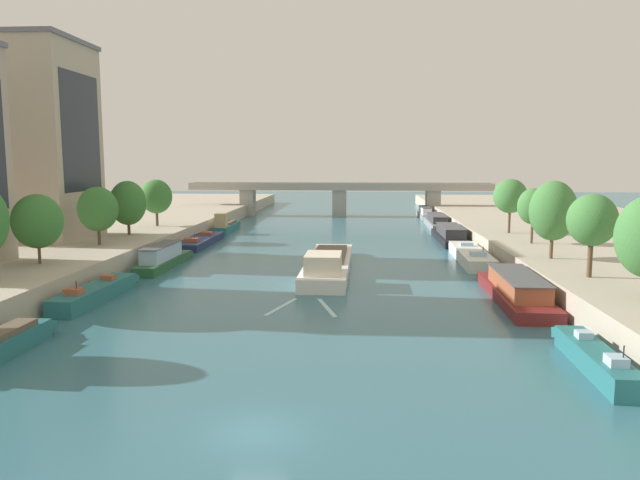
{
  "coord_description": "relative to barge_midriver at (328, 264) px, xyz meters",
  "views": [
    {
      "loc": [
        4.35,
        -24.06,
        11.55
      ],
      "look_at": [
        0.0,
        40.68,
        2.93
      ],
      "focal_mm": 33.79,
      "sensor_mm": 36.0,
      "label": 1
    }
  ],
  "objects": [
    {
      "name": "ground_plane",
      "position": [
        -1.07,
        -37.09,
        -0.95
      ],
      "size": [
        400.0,
        400.0,
        0.0
      ],
      "primitive_type": "plane",
      "color": "#336675"
    },
    {
      "name": "quay_left",
      "position": [
        -38.29,
        17.91,
        0.21
      ],
      "size": [
        36.0,
        170.0,
        2.33
      ],
      "primitive_type": "cube",
      "color": "#B2A893",
      "rests_on": "ground"
    },
    {
      "name": "quay_right",
      "position": [
        36.15,
        17.91,
        0.21
      ],
      "size": [
        36.0,
        170.0,
        2.33
      ],
      "primitive_type": "cube",
      "color": "#B2A893",
      "rests_on": "ground"
    },
    {
      "name": "barge_midriver",
      "position": [
        0.0,
        0.0,
        0.0
      ],
      "size": [
        4.6,
        23.74,
        3.07
      ],
      "color": "silver",
      "rests_on": "ground"
    },
    {
      "name": "wake_behind_barge",
      "position": [
        -1.1,
        -14.87,
        -0.94
      ],
      "size": [
        5.6,
        5.9,
        0.03
      ],
      "color": "#A5D1DB",
      "rests_on": "ground"
    },
    {
      "name": "moored_boat_left_near",
      "position": [
        -18.45,
        -13.86,
        -0.26
      ],
      "size": [
        2.64,
        12.61,
        2.43
      ],
      "color": "#23666B",
      "rests_on": "ground"
    },
    {
      "name": "moored_boat_left_lone",
      "position": [
        -18.0,
        1.85,
        0.12
      ],
      "size": [
        2.6,
        13.56,
        2.57
      ],
      "color": "#235633",
      "rests_on": "ground"
    },
    {
      "name": "moored_boat_left_upstream",
      "position": [
        -18.67,
        19.65,
        -0.43
      ],
      "size": [
        3.33,
        16.04,
        2.1
      ],
      "color": "#1E284C",
      "rests_on": "ground"
    },
    {
      "name": "moored_boat_left_end",
      "position": [
        -18.64,
        35.38,
        0.02
      ],
      "size": [
        2.76,
        13.33,
        3.33
      ],
      "color": "#23666B",
      "rests_on": "ground"
    },
    {
      "name": "moored_boat_right_midway",
      "position": [
        16.31,
        -28.04,
        -0.28
      ],
      "size": [
        1.9,
        10.51,
        2.37
      ],
      "color": "#23666B",
      "rests_on": "ground"
    },
    {
      "name": "moored_boat_right_far",
      "position": [
        16.14,
        -11.67,
        0.04
      ],
      "size": [
        3.9,
        16.88,
        2.38
      ],
      "color": "maroon",
      "rests_on": "ground"
    },
    {
      "name": "moored_boat_right_lone",
      "position": [
        16.01,
        8.21,
        -0.26
      ],
      "size": [
        3.35,
        16.79,
        2.43
      ],
      "color": "silver",
      "rests_on": "ground"
    },
    {
      "name": "moored_boat_right_upstream",
      "position": [
        16.09,
        25.03,
        0.03
      ],
      "size": [
        3.52,
        16.53,
        2.36
      ],
      "color": "black",
      "rests_on": "ground"
    },
    {
      "name": "moored_boat_right_gap_after",
      "position": [
        16.48,
        43.53,
        0.02
      ],
      "size": [
        3.16,
        16.97,
        2.32
      ],
      "color": "gray",
      "rests_on": "ground"
    },
    {
      "name": "moored_boat_right_end",
      "position": [
        16.25,
        60.85,
        0.01
      ],
      "size": [
        2.31,
        13.07,
        2.3
      ],
      "color": "gray",
      "rests_on": "ground"
    },
    {
      "name": "tree_left_end_of_row",
      "position": [
        -25.37,
        -9.78,
        5.21
      ],
      "size": [
        4.38,
        4.38,
        6.26
      ],
      "color": "brown",
      "rests_on": "quay_left"
    },
    {
      "name": "tree_left_second",
      "position": [
        -25.22,
        2.31,
        5.32
      ],
      "size": [
        4.3,
        4.3,
        6.38
      ],
      "color": "brown",
      "rests_on": "quay_left"
    },
    {
      "name": "tree_left_nearest",
      "position": [
        -25.53,
        11.63,
        5.32
      ],
      "size": [
        4.45,
        4.45,
        6.7
      ],
      "color": "brown",
      "rests_on": "quay_left"
    },
    {
      "name": "tree_left_midway",
      "position": [
        -25.34,
        21.55,
        5.53
      ],
      "size": [
        4.4,
        4.4,
        6.54
      ],
      "color": "brown",
      "rests_on": "quay_left"
    },
    {
      "name": "tree_right_midway",
      "position": [
        21.46,
        -12.85,
        5.93
      ],
      "size": [
        3.85,
        3.85,
        6.63
      ],
      "color": "brown",
      "rests_on": "quay_right"
    },
    {
      "name": "tree_right_nearest",
      "position": [
        21.3,
        -3.7,
        5.9
      ],
      "size": [
        4.35,
        4.35,
        7.33
      ],
      "color": "brown",
      "rests_on": "quay_right"
    },
    {
      "name": "tree_right_second",
      "position": [
        22.4,
        6.86,
        5.51
      ],
      "size": [
        3.4,
        3.4,
        6.16
      ],
      "color": "brown",
      "rests_on": "quay_right"
    },
    {
      "name": "tree_right_third",
      "position": [
        22.23,
        16.51,
        6.08
      ],
      "size": [
        4.22,
        4.22,
        6.88
      ],
      "color": "brown",
      "rests_on": "quay_right"
    },
    {
      "name": "building_left_middle",
      "position": [
        -36.71,
        7.39,
        12.89
      ],
      "size": [
        15.84,
        12.13,
        22.98
      ],
      "color": "#B2A38E",
      "rests_on": "quay_left"
    },
    {
      "name": "bridge_far",
      "position": [
        -1.07,
        63.61,
        3.47
      ],
      "size": [
        62.44,
        4.4,
        6.92
      ],
      "color": "#9E998E",
      "rests_on": "ground"
    }
  ]
}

